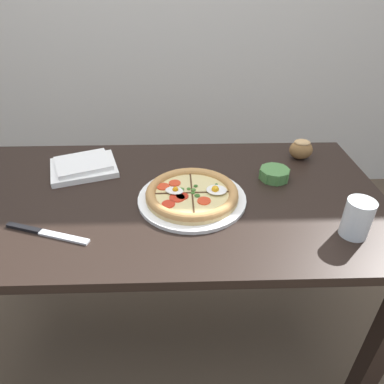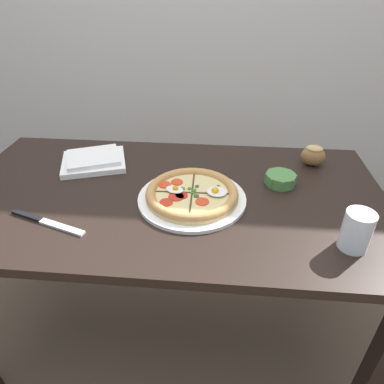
{
  "view_description": "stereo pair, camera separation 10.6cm",
  "coord_description": "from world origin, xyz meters",
  "views": [
    {
      "loc": [
        0.05,
        -0.92,
        1.34
      ],
      "look_at": [
        0.08,
        -0.04,
        0.76
      ],
      "focal_mm": 32.0,
      "sensor_mm": 36.0,
      "label": 1
    },
    {
      "loc": [
        0.16,
        -0.92,
        1.34
      ],
      "look_at": [
        0.08,
        -0.04,
        0.76
      ],
      "focal_mm": 32.0,
      "sensor_mm": 36.0,
      "label": 2
    }
  ],
  "objects": [
    {
      "name": "bread_piece_near",
      "position": [
        0.5,
        0.23,
        0.77
      ],
      "size": [
        0.09,
        0.08,
        0.08
      ],
      "rotation": [
        0.0,
        0.0,
        2.98
      ],
      "color": "olive",
      "rests_on": "dining_table"
    },
    {
      "name": "knife_main",
      "position": [
        -0.32,
        -0.19,
        0.73
      ],
      "size": [
        0.25,
        0.1,
        0.01
      ],
      "rotation": [
        0.0,
        0.0,
        -0.32
      ],
      "color": "silver",
      "rests_on": "dining_table"
    },
    {
      "name": "ground_plane",
      "position": [
        0.0,
        0.0,
        0.0
      ],
      "size": [
        12.0,
        12.0,
        0.0
      ],
      "primitive_type": "plane",
      "color": "brown"
    },
    {
      "name": "dining_table",
      "position": [
        0.0,
        0.0,
        0.62
      ],
      "size": [
        1.4,
        0.74,
        0.73
      ],
      "color": "black",
      "rests_on": "ground_plane"
    },
    {
      "name": "ramekin_bowl",
      "position": [
        0.37,
        0.09,
        0.75
      ],
      "size": [
        0.11,
        0.11,
        0.04
      ],
      "color": "#4C8442",
      "rests_on": "dining_table"
    },
    {
      "name": "pizza",
      "position": [
        0.08,
        -0.04,
        0.75
      ],
      "size": [
        0.34,
        0.34,
        0.05
      ],
      "color": "white",
      "rests_on": "dining_table"
    },
    {
      "name": "napkin_folded",
      "position": [
        -0.3,
        0.17,
        0.74
      ],
      "size": [
        0.27,
        0.25,
        0.04
      ],
      "rotation": [
        0.0,
        0.0,
        0.31
      ],
      "color": "white",
      "rests_on": "dining_table"
    },
    {
      "name": "water_glass",
      "position": [
        0.52,
        -0.21,
        0.77
      ],
      "size": [
        0.07,
        0.07,
        0.11
      ],
      "color": "white",
      "rests_on": "dining_table"
    }
  ]
}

